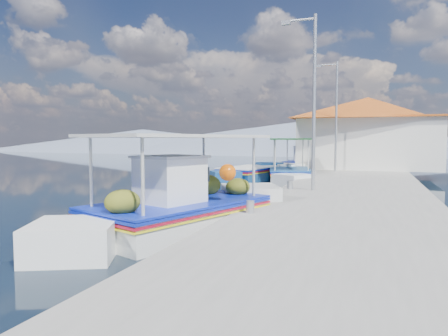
% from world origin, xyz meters
% --- Properties ---
extents(ground, '(160.00, 160.00, 0.00)m').
position_xyz_m(ground, '(0.00, 0.00, 0.00)').
color(ground, black).
rests_on(ground, ground).
extents(quay, '(5.00, 44.00, 0.50)m').
position_xyz_m(quay, '(5.90, 6.00, 0.25)').
color(quay, '#98958E').
rests_on(quay, ground).
extents(bollards, '(0.20, 17.20, 0.30)m').
position_xyz_m(bollards, '(3.80, 5.25, 0.65)').
color(bollards, '#A5A8AD').
rests_on(bollards, quay).
extents(main_caique, '(4.06, 7.54, 2.64)m').
position_xyz_m(main_caique, '(2.09, -3.31, 0.51)').
color(main_caique, white).
rests_on(main_caique, ground).
extents(caique_green_canopy, '(3.11, 6.68, 2.57)m').
position_xyz_m(caique_green_canopy, '(2.50, 8.91, 0.38)').
color(caique_green_canopy, white).
rests_on(caique_green_canopy, ground).
extents(caique_blue_hull, '(2.87, 6.52, 1.19)m').
position_xyz_m(caique_blue_hull, '(0.25, 8.81, 0.32)').
color(caique_blue_hull, navy).
rests_on(caique_blue_hull, ground).
extents(caique_far, '(2.52, 7.25, 2.55)m').
position_xyz_m(caique_far, '(1.93, 17.34, 0.47)').
color(caique_far, white).
rests_on(caique_far, ground).
extents(harbor_building, '(10.49, 10.49, 4.40)m').
position_xyz_m(harbor_building, '(6.20, 15.00, 2.78)').
color(harbor_building, silver).
rests_on(harbor_building, quay).
extents(lamp_post_near, '(1.21, 0.14, 6.00)m').
position_xyz_m(lamp_post_near, '(4.51, 2.00, 3.85)').
color(lamp_post_near, '#A5A8AD').
rests_on(lamp_post_near, quay).
extents(lamp_post_far, '(1.21, 0.14, 6.00)m').
position_xyz_m(lamp_post_far, '(4.51, 11.00, 3.85)').
color(lamp_post_far, '#A5A8AD').
rests_on(lamp_post_far, quay).
extents(mountain_ridge, '(171.40, 96.00, 5.50)m').
position_xyz_m(mountain_ridge, '(6.54, 56.00, 2.04)').
color(mountain_ridge, slate).
rests_on(mountain_ridge, ground).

